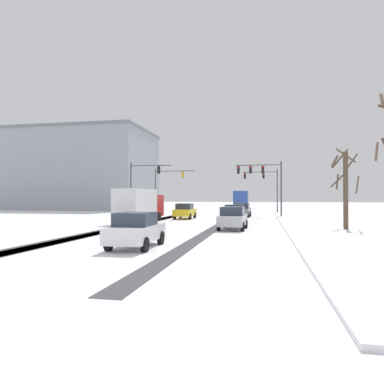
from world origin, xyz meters
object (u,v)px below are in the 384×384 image
at_px(car_silver_fourth, 233,218).
at_px(box_truck_delivery, 139,204).
at_px(traffic_signal_near_left, 142,180).
at_px(office_building_far_left_block, 79,170).
at_px(traffic_signal_far_left, 166,183).
at_px(traffic_signal_far_right, 265,182).
at_px(bus_oncoming, 241,199).
at_px(bare_tree_sidewalk_mid, 345,185).
at_px(traffic_signal_near_right, 263,176).
at_px(car_grey_lead, 242,210).
at_px(car_white_fifth, 136,230).
at_px(car_yellow_cab_second, 185,211).
at_px(car_dark_green_third, 234,214).

bearing_deg(car_silver_fourth, box_truck_delivery, 148.69).
distance_m(traffic_signal_near_left, office_building_far_left_block, 29.74).
bearing_deg(traffic_signal_far_left, traffic_signal_far_right, 16.24).
distance_m(traffic_signal_near_left, bus_oncoming, 29.29).
height_order(traffic_signal_near_left, bare_tree_sidewalk_mid, traffic_signal_near_left).
relative_size(traffic_signal_far_right, box_truck_delivery, 0.87).
bearing_deg(box_truck_delivery, traffic_signal_far_right, 64.65).
distance_m(car_silver_fourth, box_truck_delivery, 10.51).
bearing_deg(traffic_signal_far_left, traffic_signal_near_right, -29.32).
xyz_separation_m(car_grey_lead, bare_tree_sidewalk_mid, (8.19, -14.02, 2.34)).
bearing_deg(traffic_signal_far_right, bare_tree_sidewalk_mid, -78.70).
height_order(car_silver_fourth, bus_oncoming, bus_oncoming).
bearing_deg(car_silver_fourth, bare_tree_sidewalk_mid, 13.78).
height_order(traffic_signal_far_left, car_white_fifth, traffic_signal_far_left).
bearing_deg(traffic_signal_far_left, office_building_far_left_block, 150.15).
bearing_deg(bus_oncoming, car_yellow_cab_second, -97.37).
relative_size(car_silver_fourth, car_white_fifth, 1.01).
distance_m(traffic_signal_near_left, traffic_signal_far_right, 20.30).
relative_size(traffic_signal_far_left, office_building_far_left_block, 0.24).
xyz_separation_m(car_yellow_cab_second, bus_oncoming, (4.05, 31.27, 1.18)).
distance_m(bare_tree_sidewalk_mid, office_building_far_left_block, 53.72).
relative_size(traffic_signal_near_left, office_building_far_left_block, 0.24).
relative_size(car_yellow_cab_second, bus_oncoming, 0.37).
bearing_deg(car_white_fifth, car_dark_green_third, 79.34).
relative_size(traffic_signal_near_right, bare_tree_sidewalk_mid, 1.10).
bearing_deg(traffic_signal_far_right, office_building_far_left_block, 167.68).
bearing_deg(car_silver_fourth, traffic_signal_near_left, 128.49).
relative_size(car_dark_green_third, car_white_fifth, 1.00).
bearing_deg(office_building_far_left_block, traffic_signal_far_right, -12.32).
bearing_deg(traffic_signal_far_right, car_silver_fourth, -94.70).
height_order(car_yellow_cab_second, car_white_fifth, same).
height_order(traffic_signal_far_right, car_white_fifth, traffic_signal_far_right).
distance_m(car_silver_fourth, bus_oncoming, 42.85).
relative_size(traffic_signal_far_right, car_silver_fourth, 1.56).
height_order(box_truck_delivery, office_building_far_left_block, office_building_far_left_block).
bearing_deg(traffic_signal_far_left, traffic_signal_near_left, -92.11).
bearing_deg(traffic_signal_near_left, car_silver_fourth, -51.51).
relative_size(traffic_signal_far_left, car_silver_fourth, 1.56).
bearing_deg(bus_oncoming, car_dark_green_third, -87.51).
relative_size(car_white_fifth, box_truck_delivery, 0.55).
height_order(traffic_signal_near_left, box_truck_delivery, traffic_signal_near_left).
relative_size(car_silver_fourth, bus_oncoming, 0.38).
bearing_deg(bare_tree_sidewalk_mid, bus_oncoming, 103.66).
bearing_deg(car_yellow_cab_second, car_white_fifth, -83.42).
xyz_separation_m(traffic_signal_near_left, car_dark_green_third, (11.86, -8.72, -3.54)).
distance_m(traffic_signal_near_right, bus_oncoming, 25.87).
distance_m(traffic_signal_far_right, car_yellow_cab_second, 20.19).
relative_size(traffic_signal_far_right, bare_tree_sidewalk_mid, 1.10).
bearing_deg(bare_tree_sidewalk_mid, car_white_fifth, -134.04).
bearing_deg(car_dark_green_third, office_building_far_left_block, 136.60).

